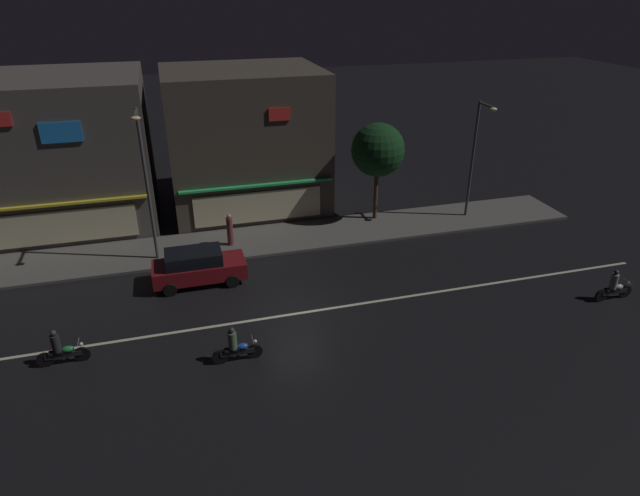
% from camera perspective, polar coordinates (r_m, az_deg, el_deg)
% --- Properties ---
extents(ground_plane, '(140.00, 140.00, 0.00)m').
position_cam_1_polar(ground_plane, '(23.74, -2.32, -6.88)').
color(ground_plane, black).
extents(lane_divider_stripe, '(34.44, 0.16, 0.01)m').
position_cam_1_polar(lane_divider_stripe, '(23.74, -2.32, -6.87)').
color(lane_divider_stripe, beige).
rests_on(lane_divider_stripe, ground).
extents(sidewalk_far, '(36.25, 3.80, 0.14)m').
position_cam_1_polar(sidewalk_far, '(30.20, -5.72, 0.86)').
color(sidewalk_far, '#5B5954').
rests_on(sidewalk_far, ground).
extents(storefront_left_block, '(9.14, 7.83, 8.40)m').
position_cam_1_polar(storefront_left_block, '(34.11, -7.84, 11.16)').
color(storefront_left_block, '#4C443A').
rests_on(storefront_left_block, ground).
extents(storefront_center_block, '(10.50, 9.12, 8.35)m').
position_cam_1_polar(storefront_center_block, '(35.04, -26.08, 9.11)').
color(storefront_center_block, '#56514C').
rests_on(storefront_center_block, ground).
extents(streetlamp_mid, '(0.44, 1.64, 7.65)m').
position_cam_1_polar(streetlamp_mid, '(27.33, -17.82, 7.21)').
color(streetlamp_mid, '#47494C').
rests_on(streetlamp_mid, sidewalk_far).
extents(streetlamp_east, '(0.44, 1.64, 6.83)m').
position_cam_1_polar(streetlamp_east, '(32.77, 16.00, 9.75)').
color(streetlamp_east, '#47494C').
rests_on(streetlamp_east, sidewalk_far).
extents(pedestrian_on_sidewalk, '(0.34, 0.34, 1.77)m').
position_cam_1_polar(pedestrian_on_sidewalk, '(29.41, -9.42, 1.82)').
color(pedestrian_on_sidewalk, brown).
rests_on(pedestrian_on_sidewalk, sidewalk_far).
extents(street_tree, '(3.06, 3.06, 5.71)m').
position_cam_1_polar(street_tree, '(31.45, 6.08, 10.16)').
color(street_tree, '#473323').
rests_on(street_tree, sidewalk_far).
extents(parked_car_near_kerb, '(4.30, 1.98, 1.67)m').
position_cam_1_polar(parked_car_near_kerb, '(26.25, -12.68, -1.87)').
color(parked_car_near_kerb, maroon).
rests_on(parked_car_near_kerb, ground).
extents(motorcycle_lead, '(1.90, 0.60, 1.52)m').
position_cam_1_polar(motorcycle_lead, '(27.71, 28.44, -3.64)').
color(motorcycle_lead, black).
rests_on(motorcycle_lead, ground).
extents(motorcycle_following, '(1.90, 0.60, 1.52)m').
position_cam_1_polar(motorcycle_following, '(20.94, -8.83, -10.23)').
color(motorcycle_following, black).
rests_on(motorcycle_following, ground).
extents(motorcycle_opposite_lane, '(1.90, 0.60, 1.52)m').
position_cam_1_polar(motorcycle_opposite_lane, '(22.72, -25.55, -9.61)').
color(motorcycle_opposite_lane, black).
rests_on(motorcycle_opposite_lane, ground).
extents(traffic_cone, '(0.36, 0.36, 0.55)m').
position_cam_1_polar(traffic_cone, '(27.32, -10.81, -1.92)').
color(traffic_cone, orange).
rests_on(traffic_cone, ground).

